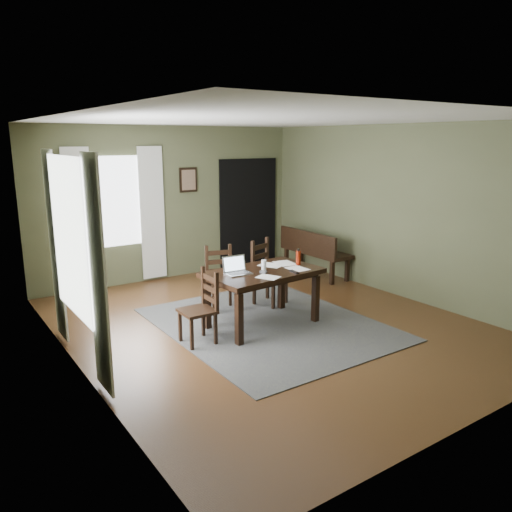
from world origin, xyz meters
TOP-DOWN VIEW (x-y plane):
  - ground at (0.00, 0.00)m, footprint 5.00×6.00m
  - room_shell at (0.00, 0.00)m, footprint 5.02×6.02m
  - rug at (0.00, 0.00)m, footprint 2.60×3.20m
  - dining_table at (-0.08, 0.03)m, footprint 1.57×1.01m
  - chair_end at (-1.05, -0.03)m, footprint 0.41×0.40m
  - chair_back_left at (-0.22, 0.88)m, footprint 0.51×0.51m
  - chair_back_right at (0.51, 0.74)m, footprint 0.55×0.55m
  - bench at (2.14, 1.58)m, footprint 0.48×1.50m
  - laptop at (-0.44, 0.10)m, footprint 0.34×0.28m
  - computer_mouse at (-0.15, -0.09)m, footprint 0.08×0.10m
  - tv_remote at (0.20, -0.29)m, footprint 0.06×0.18m
  - drinking_glass at (-0.06, 0.02)m, footprint 0.07×0.07m
  - water_bottle at (0.50, -0.00)m, footprint 0.07×0.07m
  - paper_b at (0.36, -0.16)m, footprint 0.24×0.30m
  - paper_c at (0.18, 0.19)m, footprint 0.35×0.39m
  - paper_d at (0.40, 0.17)m, footprint 0.29×0.35m
  - paper_e at (-0.22, -0.28)m, footprint 0.31×0.34m
  - window_left at (-2.47, 0.20)m, footprint 0.01×1.30m
  - window_back at (-1.00, 2.97)m, footprint 1.00×0.01m
  - curtain_left_near at (-2.44, -0.62)m, footprint 0.03×0.48m
  - curtain_left_far at (-2.44, 1.02)m, footprint 0.03×0.48m
  - curtain_back_left at (-1.62, 2.94)m, footprint 0.44×0.03m
  - curtain_back_right at (-0.38, 2.94)m, footprint 0.44×0.03m
  - framed_picture at (0.35, 2.97)m, footprint 0.34×0.03m
  - doorway_back at (1.65, 2.97)m, footprint 1.30×0.03m

SIDE VIEW (x-z plane):
  - ground at x=0.00m, z-range -0.01..0.00m
  - rug at x=0.00m, z-range 0.00..0.01m
  - chair_end at x=-1.05m, z-range -0.01..0.90m
  - chair_back_left at x=-0.22m, z-range -0.01..0.94m
  - chair_back_right at x=0.51m, z-range -0.01..0.97m
  - bench at x=2.14m, z-range 0.08..0.93m
  - dining_table at x=-0.08m, z-range 0.30..1.05m
  - paper_e at x=-0.22m, z-range 0.77..0.77m
  - paper_b at x=0.36m, z-range 0.77..0.77m
  - paper_c at x=0.18m, z-range 0.77..0.77m
  - paper_d at x=0.40m, z-range 0.77..0.77m
  - tv_remote at x=0.20m, z-range 0.77..0.78m
  - computer_mouse at x=-0.15m, z-range 0.77..0.80m
  - laptop at x=-0.44m, z-range 0.71..0.93m
  - drinking_glass at x=-0.06m, z-range 0.77..0.91m
  - water_bottle at x=0.50m, z-range 0.76..0.98m
  - doorway_back at x=1.65m, z-range 0.00..2.10m
  - curtain_left_near at x=-2.44m, z-range 0.05..2.35m
  - curtain_left_far at x=-2.44m, z-range 0.05..2.35m
  - curtain_back_left at x=-1.62m, z-range 0.05..2.35m
  - curtain_back_right at x=-0.38m, z-range 0.05..2.35m
  - window_left at x=-2.47m, z-range 0.60..2.30m
  - window_back at x=-1.00m, z-range 0.70..2.20m
  - framed_picture at x=0.35m, z-range 1.53..1.97m
  - room_shell at x=0.00m, z-range 0.45..3.16m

